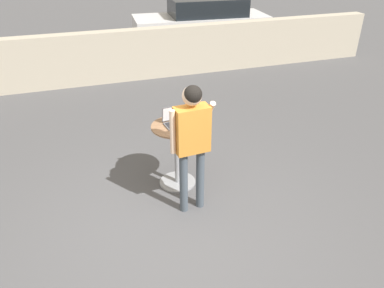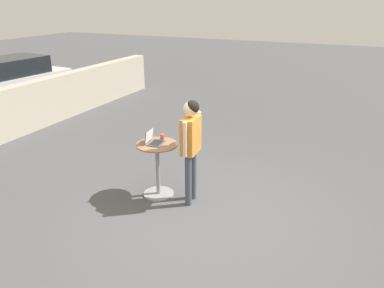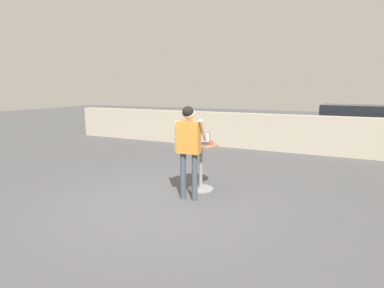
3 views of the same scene
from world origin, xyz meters
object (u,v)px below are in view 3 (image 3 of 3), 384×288
at_px(cafe_table, 201,163).
at_px(standing_person, 189,140).
at_px(laptop, 202,141).
at_px(coffee_mug, 211,143).
at_px(parked_car_near_street, 349,124).

relative_size(cafe_table, standing_person, 0.54).
xyz_separation_m(cafe_table, standing_person, (0.02, -0.62, 0.57)).
distance_m(laptop, coffee_mug, 0.23).
bearing_deg(cafe_table, laptop, 94.96).
height_order(standing_person, parked_car_near_street, standing_person).
bearing_deg(laptop, coffee_mug, -11.07).
relative_size(laptop, standing_person, 0.19).
bearing_deg(parked_car_near_street, standing_person, -110.71).
distance_m(cafe_table, coffee_mug, 0.48).
relative_size(laptop, coffee_mug, 3.00).
distance_m(laptop, standing_person, 0.69).
xyz_separation_m(standing_person, parked_car_near_street, (2.97, 7.86, -0.38)).
bearing_deg(cafe_table, standing_person, -87.90).
bearing_deg(standing_person, coffee_mug, 72.63).
bearing_deg(coffee_mug, standing_person, -107.37).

